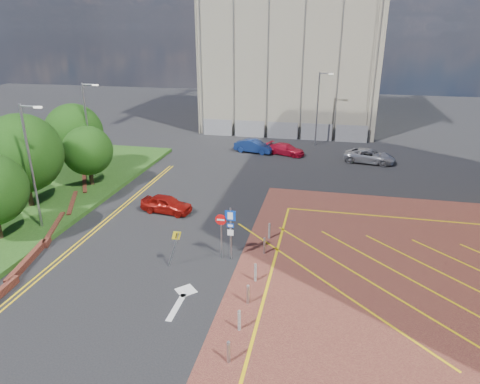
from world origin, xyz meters
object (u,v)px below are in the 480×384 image
(tree_c, at_px, (88,151))
(lamp_left_far, at_px, (88,127))
(car_silver_back, at_px, (369,156))
(tree_d, at_px, (74,132))
(warning_sign, at_px, (175,244))
(car_red_back, at_px, (286,149))
(tree_b, at_px, (22,154))
(lamp_left_near, at_px, (31,163))
(lamp_back, at_px, (318,106))
(sign_cluster, at_px, (227,228))
(car_red_left, at_px, (166,204))
(car_blue_back, at_px, (254,146))

(tree_c, relative_size, lamp_left_far, 0.61)
(car_silver_back, bearing_deg, tree_d, 118.44)
(lamp_left_far, xyz_separation_m, warning_sign, (12.14, -12.54, -3.23))
(tree_d, height_order, car_red_back, tree_d)
(tree_b, distance_m, lamp_left_near, 4.32)
(lamp_back, relative_size, sign_cluster, 2.50)
(car_red_left, bearing_deg, car_silver_back, -36.49)
(lamp_back, height_order, car_silver_back, lamp_back)
(sign_cluster, xyz_separation_m, car_red_back, (0.89, 22.25, -1.37))
(tree_c, bearing_deg, sign_cluster, -33.16)
(tree_c, relative_size, car_blue_back, 1.18)
(car_blue_back, relative_size, car_red_back, 1.04)
(warning_sign, distance_m, car_silver_back, 25.61)
(lamp_left_far, xyz_separation_m, car_red_left, (8.86, -5.47, -4.02))
(car_red_back, distance_m, car_silver_back, 8.42)
(tree_d, xyz_separation_m, lamp_back, (20.58, 15.00, 0.49))
(lamp_left_near, bearing_deg, car_blue_back, 64.56)
(car_red_left, bearing_deg, warning_sign, -147.59)
(tree_b, distance_m, lamp_back, 30.21)
(tree_b, relative_size, car_red_back, 1.68)
(lamp_left_near, relative_size, lamp_left_far, 1.00)
(tree_c, height_order, warning_sign, tree_c)
(tree_d, relative_size, car_blue_back, 1.46)
(tree_c, height_order, car_silver_back, tree_c)
(car_blue_back, height_order, car_silver_back, car_blue_back)
(tree_b, xyz_separation_m, tree_d, (-1.00, 8.00, -0.37))
(tree_b, bearing_deg, warning_sign, -22.75)
(tree_d, relative_size, car_red_left, 1.62)
(tree_b, relative_size, warning_sign, 3.01)
(lamp_left_near, relative_size, sign_cluster, 2.50)
(tree_b, bearing_deg, lamp_back, 49.59)
(lamp_back, distance_m, car_blue_back, 8.64)
(lamp_left_far, distance_m, car_silver_back, 26.33)
(lamp_left_near, distance_m, car_red_left, 9.15)
(tree_c, relative_size, warning_sign, 2.19)
(car_red_back, bearing_deg, lamp_left_near, 167.25)
(tree_b, bearing_deg, tree_d, 97.13)
(sign_cluster, height_order, car_red_left, sign_cluster)
(tree_c, bearing_deg, tree_b, -111.80)
(lamp_back, bearing_deg, tree_c, -134.32)
(tree_d, height_order, car_red_left, tree_d)
(car_red_left, bearing_deg, lamp_left_far, 65.81)
(sign_cluster, distance_m, car_red_left, 8.17)
(tree_c, xyz_separation_m, car_red_left, (7.94, -3.47, -2.56))
(lamp_back, xyz_separation_m, car_silver_back, (5.46, -5.84, -3.68))
(tree_c, xyz_separation_m, lamp_left_near, (1.08, -8.00, 1.47))
(tree_c, relative_size, tree_d, 0.81)
(tree_c, bearing_deg, car_red_left, -23.63)
(lamp_left_far, height_order, car_red_back, lamp_left_far)
(tree_d, relative_size, car_silver_back, 1.24)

